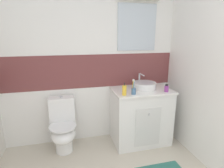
{
  "coord_description": "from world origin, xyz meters",
  "views": [
    {
      "loc": [
        -0.35,
        -0.3,
        1.63
      ],
      "look_at": [
        0.18,
        1.83,
        1.04
      ],
      "focal_mm": 29.37,
      "sensor_mm": 36.0,
      "label": 1
    }
  ],
  "objects_px": {
    "soap_dispenser": "(124,90)",
    "lotion_bottle_short": "(166,88)",
    "toothbrush_cup": "(134,90)",
    "sink_basin": "(144,85)",
    "toilet": "(63,127)"
  },
  "relations": [
    {
      "from": "sink_basin",
      "to": "soap_dispenser",
      "type": "relative_size",
      "value": 2.23
    },
    {
      "from": "sink_basin",
      "to": "toothbrush_cup",
      "type": "xyz_separation_m",
      "value": [
        -0.25,
        -0.21,
        0.0
      ]
    },
    {
      "from": "soap_dispenser",
      "to": "sink_basin",
      "type": "bearing_deg",
      "value": 29.38
    },
    {
      "from": "toothbrush_cup",
      "to": "toilet",
      "type": "bearing_deg",
      "value": 166.42
    },
    {
      "from": "toilet",
      "to": "toothbrush_cup",
      "type": "distance_m",
      "value": 1.13
    },
    {
      "from": "soap_dispenser",
      "to": "toothbrush_cup",
      "type": "bearing_deg",
      "value": 1.35
    },
    {
      "from": "soap_dispenser",
      "to": "lotion_bottle_short",
      "type": "distance_m",
      "value": 0.62
    },
    {
      "from": "soap_dispenser",
      "to": "lotion_bottle_short",
      "type": "bearing_deg",
      "value": -0.24
    },
    {
      "from": "toothbrush_cup",
      "to": "sink_basin",
      "type": "bearing_deg",
      "value": 40.41
    },
    {
      "from": "soap_dispenser",
      "to": "toilet",
      "type": "bearing_deg",
      "value": 164.15
    },
    {
      "from": "toothbrush_cup",
      "to": "soap_dispenser",
      "type": "distance_m",
      "value": 0.13
    },
    {
      "from": "sink_basin",
      "to": "soap_dispenser",
      "type": "xyz_separation_m",
      "value": [
        -0.38,
        -0.21,
        0.01
      ]
    },
    {
      "from": "toilet",
      "to": "soap_dispenser",
      "type": "xyz_separation_m",
      "value": [
        0.83,
        -0.24,
        0.56
      ]
    },
    {
      "from": "sink_basin",
      "to": "lotion_bottle_short",
      "type": "bearing_deg",
      "value": -41.76
    },
    {
      "from": "toothbrush_cup",
      "to": "soap_dispenser",
      "type": "height_order",
      "value": "toothbrush_cup"
    }
  ]
}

